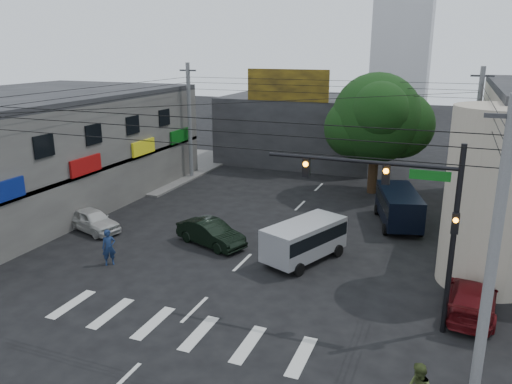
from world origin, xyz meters
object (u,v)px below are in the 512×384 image
Objects in this scene: utility_pole_far_right at (475,139)px; navy_van at (398,208)px; utility_pole_near_right at (493,258)px; street_tree at (376,118)px; white_compact at (93,220)px; traffic_officer at (109,247)px; utility_pole_far_left at (190,122)px; dark_sedan at (211,233)px; maroon_sedan at (472,298)px; silver_minivan at (304,242)px; traffic_gantry at (407,205)px.

utility_pole_far_right reaches higher than navy_van.
utility_pole_far_right is at bearing 90.00° from utility_pole_near_right.
street_tree reaches higher than white_compact.
utility_pole_near_right is 5.11× the size of traffic_officer.
utility_pole_far_left is 17.60m from traffic_officer.
utility_pole_far_left is at bearing 52.78° from dark_sedan.
white_compact is at bearing -1.77° from maroon_sedan.
street_tree is 6.63m from utility_pole_far_right.
utility_pole_far_right is 5.11× the size of traffic_officer.
utility_pole_far_right reaches higher than dark_sedan.
silver_minivan is at bearing -95.17° from street_tree.
street_tree is at bearing 3.95° from utility_pole_far_left.
street_tree is at bearing 17.55° from silver_minivan.
traffic_gantry reaches higher than maroon_sedan.
dark_sedan is at bearing -115.68° from street_tree.
utility_pole_far_left is at bearing 20.68° from white_compact.
utility_pole_far_right is (2.68, 17.00, -0.23)m from traffic_gantry.
traffic_gantry is (3.82, -18.00, -0.64)m from street_tree.
traffic_gantry is 4.00× the size of traffic_officer.
utility_pole_far_left is 13.67m from white_compact.
street_tree is 20.76m from traffic_officer.
dark_sedan reaches higher than white_compact.
utility_pole_near_right is (6.50, -21.50, -0.87)m from street_tree.
silver_minivan is at bearing 138.89° from traffic_gantry.
utility_pole_near_right reaches higher than traffic_officer.
dark_sedan is at bearing -57.34° from utility_pole_far_left.
street_tree is 14.37m from silver_minivan.
traffic_gantry is 0.78× the size of utility_pole_near_right.
silver_minivan is at bearing -70.94° from dark_sedan.
navy_van is 16.79m from traffic_officer.
dark_sedan is 2.44× the size of traffic_officer.
navy_van is (17.05, -5.45, -3.54)m from utility_pole_far_left.
traffic_officer is (4.50, -16.60, -3.70)m from utility_pole_far_left.
navy_van is (2.55, -6.45, -4.42)m from street_tree.
maroon_sedan is at bearing -77.77° from white_compact.
maroon_sedan is (6.50, -16.09, -4.81)m from street_tree.
maroon_sedan is at bearing -85.16° from silver_minivan.
white_compact is (-17.69, 3.93, -4.17)m from traffic_gantry.
utility_pole_far_left is at bearing 69.22° from silver_minivan.
silver_minivan reaches higher than maroon_sedan.
navy_van is at bearing -47.22° from white_compact.
traffic_officer is at bearing -74.84° from utility_pole_far_left.
maroon_sedan is (12.99, -2.59, -0.02)m from dark_sedan.
silver_minivan reaches higher than white_compact.
utility_pole_far_right is 7.61m from navy_van.
street_tree is 15.72m from dark_sedan.
traffic_gantry is at bearing -108.39° from silver_minivan.
traffic_officer is at bearing -114.57° from white_compact.
street_tree is 1.21× the size of traffic_gantry.
dark_sedan is at bearing 6.25° from traffic_officer.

